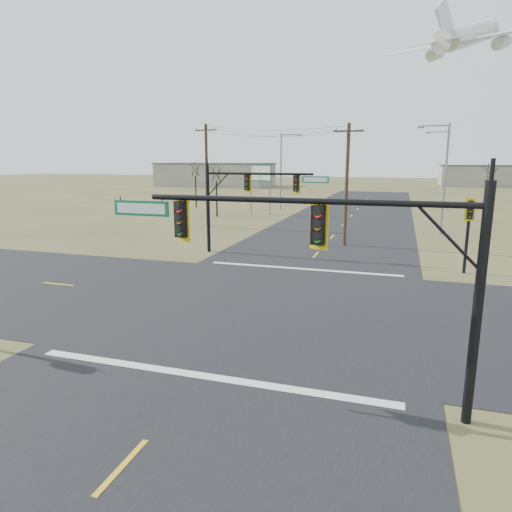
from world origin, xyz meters
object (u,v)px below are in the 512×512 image
at_px(highway_sign, 260,179).
at_px(utility_pole_far, 207,174).
at_px(mast_arm_near, 317,242).
at_px(bare_tree_b, 195,169).
at_px(mast_arm_far, 250,190).
at_px(utility_pole_near, 347,183).
at_px(streetlight_a, 443,173).
at_px(streetlight_c, 282,167).
at_px(streetlight_b, 444,165).
at_px(pedestal_signal_ne, 469,219).
at_px(bare_tree_c, 491,173).
at_px(bare_tree_a, 216,173).

bearing_deg(highway_sign, utility_pole_far, -82.84).
height_order(mast_arm_near, bare_tree_b, bare_tree_b).
relative_size(mast_arm_far, utility_pole_far, 0.88).
distance_m(utility_pole_near, streetlight_a, 11.07).
xyz_separation_m(mast_arm_far, utility_pole_far, (-8.49, 11.98, 0.63)).
relative_size(streetlight_c, bare_tree_b, 1.50).
xyz_separation_m(streetlight_c, bare_tree_b, (-12.36, -0.75, -0.28)).
height_order(utility_pole_far, streetlight_b, streetlight_b).
distance_m(utility_pole_far, highway_sign, 11.60).
height_order(mast_arm_far, highway_sign, mast_arm_far).
relative_size(highway_sign, streetlight_a, 0.62).
xyz_separation_m(utility_pole_far, streetlight_b, (23.86, 24.62, 0.66)).
bearing_deg(streetlight_a, utility_pole_far, 176.20).
bearing_deg(streetlight_a, highway_sign, 145.89).
distance_m(pedestal_signal_ne, bare_tree_c, 26.18).
height_order(pedestal_signal_ne, streetlight_a, streetlight_a).
distance_m(highway_sign, bare_tree_c, 25.49).
height_order(streetlight_a, bare_tree_a, streetlight_a).
distance_m(utility_pole_far, bare_tree_a, 8.13).
relative_size(mast_arm_far, pedestal_signal_ne, 1.95).
relative_size(mast_arm_near, bare_tree_c, 1.55).
distance_m(utility_pole_far, streetlight_c, 17.71).
distance_m(streetlight_a, bare_tree_c, 11.83).
bearing_deg(pedestal_signal_ne, bare_tree_b, 140.83).
height_order(utility_pole_near, streetlight_b, streetlight_b).
xyz_separation_m(mast_arm_near, utility_pole_far, (-16.55, 30.63, 0.67)).
bearing_deg(streetlight_c, mast_arm_near, -51.34).
bearing_deg(streetlight_c, utility_pole_far, -77.62).
height_order(mast_arm_near, pedestal_signal_ne, mast_arm_near).
xyz_separation_m(utility_pole_far, bare_tree_b, (-9.01, 16.64, 0.16)).
height_order(utility_pole_far, bare_tree_a, utility_pole_far).
height_order(mast_arm_near, streetlight_c, streetlight_c).
distance_m(mast_arm_far, streetlight_a, 19.24).
bearing_deg(mast_arm_far, streetlight_b, 83.02).
xyz_separation_m(highway_sign, bare_tree_b, (-11.14, 5.27, 1.10)).
height_order(mast_arm_near, bare_tree_c, bare_tree_c).
relative_size(mast_arm_far, streetlight_b, 0.84).
height_order(pedestal_signal_ne, streetlight_b, streetlight_b).
xyz_separation_m(mast_arm_near, utility_pole_near, (-2.01, 24.14, 0.33)).
xyz_separation_m(streetlight_a, bare_tree_a, (-24.24, 6.16, -0.33)).
height_order(bare_tree_a, bare_tree_b, bare_tree_b).
bearing_deg(highway_sign, streetlight_a, -8.25).
bearing_deg(utility_pole_near, bare_tree_c, 54.92).
bearing_deg(streetlight_b, streetlight_c, -158.41).
bearing_deg(mast_arm_far, streetlight_c, 115.72).
bearing_deg(streetlight_a, streetlight_b, 77.36).
relative_size(highway_sign, streetlight_b, 0.58).
bearing_deg(streetlight_a, pedestal_signal_ne, -96.37).
bearing_deg(bare_tree_b, mast_arm_far, -58.55).
relative_size(mast_arm_near, utility_pole_far, 1.02).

